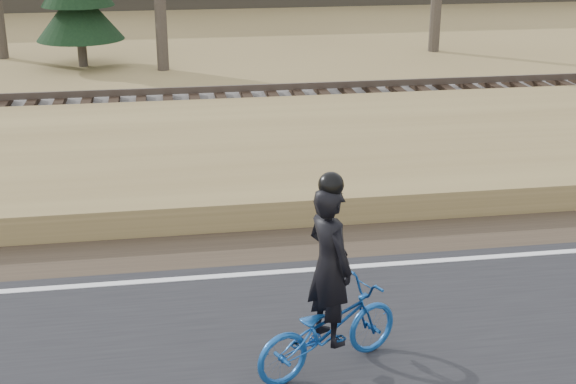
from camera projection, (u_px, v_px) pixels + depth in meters
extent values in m
plane|color=#9B834E|center=(404.00, 274.00, 10.93)|extent=(120.00, 120.00, 0.00)
cube|color=black|center=(473.00, 373.00, 8.60)|extent=(120.00, 6.00, 0.06)
cube|color=silver|center=(400.00, 263.00, 11.09)|extent=(120.00, 0.12, 0.01)
cube|color=#473A2B|center=(381.00, 238.00, 12.03)|extent=(120.00, 1.60, 0.04)
cube|color=#9B834E|center=(338.00, 164.00, 14.74)|extent=(120.00, 5.00, 0.44)
cube|color=slate|center=(302.00, 112.00, 18.26)|extent=(120.00, 3.00, 0.45)
cube|color=black|center=(302.00, 100.00, 18.16)|extent=(120.00, 2.40, 0.14)
cube|color=brown|center=(308.00, 101.00, 17.44)|extent=(120.00, 0.07, 0.15)
cube|color=brown|center=(297.00, 86.00, 18.78)|extent=(120.00, 0.07, 0.15)
imported|color=#164B97|center=(328.00, 329.00, 8.50)|extent=(1.87, 1.29, 0.93)
imported|color=black|center=(329.00, 265.00, 8.25)|extent=(0.63, 0.74, 1.72)
sphere|color=black|center=(331.00, 185.00, 7.94)|extent=(0.26, 0.26, 0.26)
cylinder|color=#484035|center=(82.00, 48.00, 24.18)|extent=(0.28, 0.28, 1.09)
cone|color=black|center=(79.00, 13.00, 23.81)|extent=(2.60, 2.60, 1.59)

